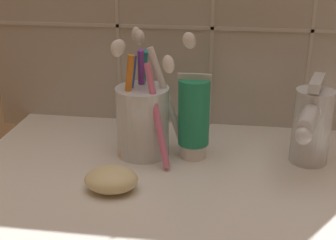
# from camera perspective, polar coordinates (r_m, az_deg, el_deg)

# --- Properties ---
(sink_counter) EXTENTS (0.59, 0.38, 0.02)m
(sink_counter) POSITION_cam_1_polar(r_m,az_deg,el_deg) (0.61, 2.47, -7.87)
(sink_counter) COLOR silver
(sink_counter) RESTS_ON ground
(toothbrush_cup) EXTENTS (0.11, 0.15, 0.17)m
(toothbrush_cup) POSITION_cam_1_polar(r_m,az_deg,el_deg) (0.64, -3.06, 0.51)
(toothbrush_cup) COLOR silver
(toothbrush_cup) RESTS_ON sink_counter
(toothpaste_tube) EXTENTS (0.04, 0.04, 0.12)m
(toothpaste_tube) POSITION_cam_1_polar(r_m,az_deg,el_deg) (0.63, 3.56, 0.33)
(toothpaste_tube) COLOR white
(toothpaste_tube) RESTS_ON sink_counter
(sink_faucet) EXTENTS (0.06, 0.12, 0.12)m
(sink_faucet) POSITION_cam_1_polar(r_m,az_deg,el_deg) (0.64, 17.06, -0.50)
(sink_faucet) COLOR silver
(sink_faucet) RESTS_ON sink_counter
(soap_bar) EXTENTS (0.07, 0.05, 0.03)m
(soap_bar) POSITION_cam_1_polar(r_m,az_deg,el_deg) (0.57, -6.93, -7.19)
(soap_bar) COLOR beige
(soap_bar) RESTS_ON sink_counter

